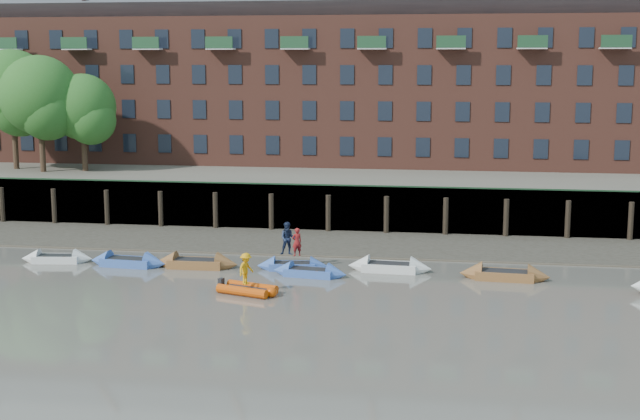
% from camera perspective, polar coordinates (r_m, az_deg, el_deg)
% --- Properties ---
extents(ground, '(220.00, 220.00, 0.00)m').
position_cam_1_polar(ground, '(40.22, -1.10, -7.35)').
color(ground, '#605C55').
rests_on(ground, ground).
extents(foreshore, '(110.00, 8.00, 0.50)m').
position_cam_1_polar(foreshore, '(57.50, 1.97, -2.19)').
color(foreshore, '#3D382F').
rests_on(foreshore, ground).
extents(mud_band, '(110.00, 1.60, 0.10)m').
position_cam_1_polar(mud_band, '(54.20, 1.54, -2.92)').
color(mud_band, '#4C4336').
rests_on(mud_band, ground).
extents(river_wall, '(110.00, 1.23, 3.30)m').
position_cam_1_polar(river_wall, '(61.49, 2.46, 0.08)').
color(river_wall, '#2D2A26').
rests_on(river_wall, ground).
extents(bank_terrace, '(110.00, 28.00, 3.20)m').
position_cam_1_polar(bank_terrace, '(74.89, 3.61, 1.78)').
color(bank_terrace, '#5E594D').
rests_on(bank_terrace, ground).
extents(apartment_terrace, '(80.60, 15.56, 20.98)m').
position_cam_1_polar(apartment_terrace, '(75.21, 3.77, 10.38)').
color(apartment_terrace, brown).
rests_on(apartment_terrace, bank_terrace).
extents(tree_cluster, '(11.76, 7.74, 9.40)m').
position_cam_1_polar(tree_cluster, '(72.83, -17.65, 6.98)').
color(tree_cluster, '#3A281C').
rests_on(tree_cluster, bank_terrace).
extents(rowboat_0, '(4.30, 1.75, 1.21)m').
position_cam_1_polar(rowboat_0, '(54.56, -16.48, -3.00)').
color(rowboat_0, silver).
rests_on(rowboat_0, ground).
extents(rowboat_1, '(4.70, 1.70, 1.34)m').
position_cam_1_polar(rowboat_1, '(52.55, -12.20, -3.27)').
color(rowboat_1, '#3B5FB4').
rests_on(rowboat_1, ground).
extents(rowboat_2, '(4.86, 1.47, 1.40)m').
position_cam_1_polar(rowboat_2, '(51.46, -7.92, -3.40)').
color(rowboat_2, brown).
rests_on(rowboat_2, ground).
extents(rowboat_3, '(4.15, 1.60, 1.17)m').
position_cam_1_polar(rowboat_3, '(50.52, -1.77, -3.60)').
color(rowboat_3, '#3B5FB4').
rests_on(rowboat_3, ground).
extents(rowboat_4, '(4.31, 1.76, 1.22)m').
position_cam_1_polar(rowboat_4, '(48.97, -0.67, -4.01)').
color(rowboat_4, '#3B5FB4').
rests_on(rowboat_4, ground).
extents(rowboat_5, '(4.79, 1.64, 1.37)m').
position_cam_1_polar(rowboat_5, '(50.22, 4.48, -3.66)').
color(rowboat_5, silver).
rests_on(rowboat_5, ground).
extents(rowboat_6, '(4.92, 1.76, 1.40)m').
position_cam_1_polar(rowboat_6, '(49.23, 11.73, -4.10)').
color(rowboat_6, brown).
rests_on(rowboat_6, ground).
extents(rib_tender, '(3.21, 2.31, 0.54)m').
position_cam_1_polar(rib_tender, '(45.44, -4.54, -5.09)').
color(rib_tender, '#CA4507').
rests_on(rib_tender, ground).
extents(person_rower_a, '(0.70, 0.64, 1.60)m').
position_cam_1_polar(person_rower_a, '(50.25, -1.49, -2.05)').
color(person_rower_a, maroon).
rests_on(person_rower_a, rowboat_3).
extents(person_rower_b, '(1.02, 0.86, 1.89)m').
position_cam_1_polar(person_rower_b, '(50.48, -2.07, -1.83)').
color(person_rower_b, '#19233F').
rests_on(person_rower_b, rowboat_3).
extents(person_rib_crew, '(0.96, 1.20, 1.62)m').
position_cam_1_polar(person_rib_crew, '(45.18, -4.76, -3.77)').
color(person_rib_crew, orange).
rests_on(person_rib_crew, rib_tender).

